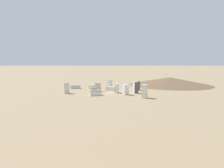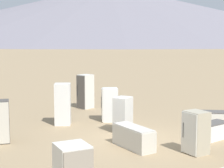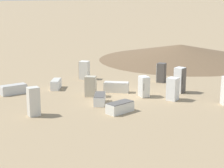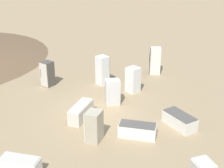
{
  "view_description": "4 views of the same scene",
  "coord_description": "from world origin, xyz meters",
  "px_view_note": "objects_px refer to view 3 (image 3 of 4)",
  "views": [
    {
      "loc": [
        0.39,
        29.03,
        4.63
      ],
      "look_at": [
        0.08,
        1.39,
        1.46
      ],
      "focal_mm": 28.0,
      "sensor_mm": 36.0,
      "label": 1
    },
    {
      "loc": [
        3.98,
        -13.06,
        3.83
      ],
      "look_at": [
        -1.18,
        0.98,
        1.98
      ],
      "focal_mm": 60.0,
      "sensor_mm": 36.0,
      "label": 2
    },
    {
      "loc": [
        13.49,
        22.12,
        6.91
      ],
      "look_at": [
        1.23,
        0.19,
        0.93
      ],
      "focal_mm": 60.0,
      "sensor_mm": 36.0,
      "label": 3
    },
    {
      "loc": [
        13.95,
        -3.67,
        7.76
      ],
      "look_at": [
        0.92,
        0.59,
        1.95
      ],
      "focal_mm": 50.0,
      "sensor_mm": 36.0,
      "label": 4
    }
  ],
  "objects_px": {
    "discarded_fridge_11": "(100,99)",
    "discarded_fridge_12": "(120,107)",
    "discarded_fridge_5": "(116,87)",
    "discarded_fridge_8": "(33,101)",
    "discarded_fridge_2": "(84,70)",
    "discarded_fridge_3": "(14,89)",
    "discarded_fridge_7": "(173,89)",
    "discarded_fridge_10": "(56,84)",
    "discarded_fridge_1": "(91,86)",
    "discarded_fridge_0": "(180,80)",
    "discarded_fridge_9": "(161,73)",
    "discarded_fridge_4": "(144,87)"
  },
  "relations": [
    {
      "from": "discarded_fridge_0",
      "to": "discarded_fridge_10",
      "type": "distance_m",
      "value": 9.24
    },
    {
      "from": "discarded_fridge_3",
      "to": "discarded_fridge_4",
      "type": "bearing_deg",
      "value": -129.33
    },
    {
      "from": "discarded_fridge_5",
      "to": "discarded_fridge_4",
      "type": "bearing_deg",
      "value": -114.14
    },
    {
      "from": "discarded_fridge_11",
      "to": "discarded_fridge_12",
      "type": "distance_m",
      "value": 2.28
    },
    {
      "from": "discarded_fridge_1",
      "to": "discarded_fridge_9",
      "type": "xyz_separation_m",
      "value": [
        -6.91,
        -1.13,
        0.07
      ]
    },
    {
      "from": "discarded_fridge_10",
      "to": "discarded_fridge_11",
      "type": "xyz_separation_m",
      "value": [
        -1.04,
        5.18,
        -0.04
      ]
    },
    {
      "from": "discarded_fridge_4",
      "to": "discarded_fridge_10",
      "type": "xyz_separation_m",
      "value": [
        4.53,
        -5.15,
        -0.37
      ]
    },
    {
      "from": "discarded_fridge_8",
      "to": "discarded_fridge_9",
      "type": "distance_m",
      "value": 12.23
    },
    {
      "from": "discarded_fridge_0",
      "to": "discarded_fridge_5",
      "type": "xyz_separation_m",
      "value": [
        3.98,
        -2.32,
        -0.54
      ]
    },
    {
      "from": "discarded_fridge_0",
      "to": "discarded_fridge_9",
      "type": "relative_size",
      "value": 1.18
    },
    {
      "from": "discarded_fridge_12",
      "to": "discarded_fridge_5",
      "type": "bearing_deg",
      "value": -40.57
    },
    {
      "from": "discarded_fridge_2",
      "to": "discarded_fridge_11",
      "type": "height_order",
      "value": "discarded_fridge_2"
    },
    {
      "from": "discarded_fridge_5",
      "to": "discarded_fridge_3",
      "type": "bearing_deg",
      "value": 102.89
    },
    {
      "from": "discarded_fridge_2",
      "to": "discarded_fridge_3",
      "type": "height_order",
      "value": "discarded_fridge_2"
    },
    {
      "from": "discarded_fridge_3",
      "to": "discarded_fridge_11",
      "type": "xyz_separation_m",
      "value": [
        -4.26,
        5.19,
        -0.02
      ]
    },
    {
      "from": "discarded_fridge_5",
      "to": "discarded_fridge_11",
      "type": "distance_m",
      "value": 3.18
    },
    {
      "from": "discarded_fridge_3",
      "to": "discarded_fridge_0",
      "type": "bearing_deg",
      "value": -122.8
    },
    {
      "from": "discarded_fridge_8",
      "to": "discarded_fridge_1",
      "type": "bearing_deg",
      "value": 24.72
    },
    {
      "from": "discarded_fridge_2",
      "to": "discarded_fridge_7",
      "type": "distance_m",
      "value": 9.14
    },
    {
      "from": "discarded_fridge_1",
      "to": "discarded_fridge_12",
      "type": "distance_m",
      "value": 4.24
    },
    {
      "from": "discarded_fridge_8",
      "to": "discarded_fridge_9",
      "type": "bearing_deg",
      "value": 15.63
    },
    {
      "from": "discarded_fridge_8",
      "to": "discarded_fridge_7",
      "type": "bearing_deg",
      "value": -8.6
    },
    {
      "from": "discarded_fridge_5",
      "to": "discarded_fridge_8",
      "type": "xyz_separation_m",
      "value": [
        6.95,
        2.38,
        0.48
      ]
    },
    {
      "from": "discarded_fridge_3",
      "to": "discarded_fridge_8",
      "type": "bearing_deg",
      "value": 171.54
    },
    {
      "from": "discarded_fridge_3",
      "to": "discarded_fridge_10",
      "type": "distance_m",
      "value": 3.21
    },
    {
      "from": "discarded_fridge_3",
      "to": "discarded_fridge_11",
      "type": "relative_size",
      "value": 1.05
    },
    {
      "from": "discarded_fridge_7",
      "to": "discarded_fridge_10",
      "type": "bearing_deg",
      "value": -164.9
    },
    {
      "from": "discarded_fridge_2",
      "to": "discarded_fridge_8",
      "type": "relative_size",
      "value": 0.89
    },
    {
      "from": "discarded_fridge_12",
      "to": "discarded_fridge_1",
      "type": "bearing_deg",
      "value": -14.77
    },
    {
      "from": "discarded_fridge_7",
      "to": "discarded_fridge_11",
      "type": "relative_size",
      "value": 0.86
    },
    {
      "from": "discarded_fridge_11",
      "to": "discarded_fridge_12",
      "type": "relative_size",
      "value": 0.98
    },
    {
      "from": "discarded_fridge_1",
      "to": "discarded_fridge_3",
      "type": "distance_m",
      "value": 5.61
    },
    {
      "from": "discarded_fridge_0",
      "to": "discarded_fridge_12",
      "type": "distance_m",
      "value": 6.54
    },
    {
      "from": "discarded_fridge_3",
      "to": "discarded_fridge_2",
      "type": "bearing_deg",
      "value": -78.76
    },
    {
      "from": "discarded_fridge_9",
      "to": "discarded_fridge_12",
      "type": "height_order",
      "value": "discarded_fridge_9"
    },
    {
      "from": "discarded_fridge_3",
      "to": "discarded_fridge_8",
      "type": "xyz_separation_m",
      "value": [
        0.27,
        5.52,
        0.52
      ]
    },
    {
      "from": "discarded_fridge_3",
      "to": "discarded_fridge_11",
      "type": "height_order",
      "value": "discarded_fridge_3"
    },
    {
      "from": "discarded_fridge_0",
      "to": "discarded_fridge_11",
      "type": "height_order",
      "value": "discarded_fridge_0"
    },
    {
      "from": "discarded_fridge_2",
      "to": "discarded_fridge_10",
      "type": "xyz_separation_m",
      "value": [
        3.3,
        1.99,
        -0.41
      ]
    },
    {
      "from": "discarded_fridge_1",
      "to": "discarded_fridge_2",
      "type": "xyz_separation_m",
      "value": [
        -1.96,
        -5.22,
        0.05
      ]
    },
    {
      "from": "discarded_fridge_3",
      "to": "discarded_fridge_9",
      "type": "distance_m",
      "value": 11.68
    },
    {
      "from": "discarded_fridge_10",
      "to": "discarded_fridge_12",
      "type": "height_order",
      "value": "discarded_fridge_10"
    },
    {
      "from": "discarded_fridge_0",
      "to": "discarded_fridge_10",
      "type": "height_order",
      "value": "discarded_fridge_0"
    },
    {
      "from": "discarded_fridge_8",
      "to": "discarded_fridge_9",
      "type": "xyz_separation_m",
      "value": [
        -11.74,
        -3.41,
        -0.08
      ]
    },
    {
      "from": "discarded_fridge_4",
      "to": "discarded_fridge_7",
      "type": "bearing_deg",
      "value": 134.72
    },
    {
      "from": "discarded_fridge_5",
      "to": "discarded_fridge_11",
      "type": "relative_size",
      "value": 1.0
    },
    {
      "from": "discarded_fridge_11",
      "to": "discarded_fridge_12",
      "type": "xyz_separation_m",
      "value": [
        -0.2,
        2.27,
        0.0
      ]
    },
    {
      "from": "discarded_fridge_0",
      "to": "discarded_fridge_4",
      "type": "xyz_separation_m",
      "value": [
        2.91,
        -0.3,
        -0.2
      ]
    },
    {
      "from": "discarded_fridge_2",
      "to": "discarded_fridge_7",
      "type": "relative_size",
      "value": 0.99
    },
    {
      "from": "discarded_fridge_5",
      "to": "discarded_fridge_11",
      "type": "height_order",
      "value": "discarded_fridge_5"
    }
  ]
}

